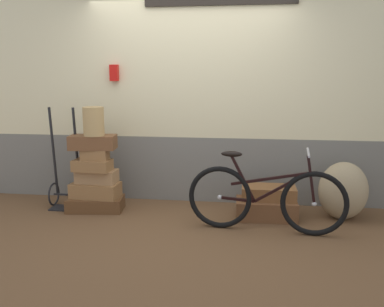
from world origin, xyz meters
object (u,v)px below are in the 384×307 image
suitcase_2 (97,176)px  suitcase_6 (266,209)px  suitcase_3 (92,165)px  suitcase_5 (93,142)px  suitcase_0 (96,204)px  wicker_basket (94,121)px  burlap_sack (343,191)px  bicycle (265,199)px  suitcase_7 (269,193)px  suitcase_4 (95,155)px  suitcase_1 (96,190)px  luggage_trolley (66,184)px

suitcase_2 → suitcase_6: (2.01, -0.06, -0.31)m
suitcase_3 → suitcase_5: bearing=96.7°
suitcase_0 → wicker_basket: bearing=19.3°
suitcase_2 → burlap_sack: burlap_sack is taller
suitcase_3 → bicycle: bicycle is taller
suitcase_5 → burlap_sack: suitcase_5 is taller
suitcase_7 → suitcase_6: bearing=-115.5°
suitcase_0 → burlap_sack: bearing=-4.3°
suitcase_6 → bicycle: bicycle is taller
suitcase_2 → suitcase_4: (0.01, -0.05, 0.27)m
suitcase_4 → burlap_sack: suitcase_4 is taller
suitcase_3 → suitcase_5: size_ratio=0.83×
suitcase_5 → suitcase_6: size_ratio=0.79×
suitcase_3 → suitcase_5: suitcase_5 is taller
suitcase_0 → suitcase_2: 0.34m
suitcase_1 → suitcase_4: suitcase_4 is taller
suitcase_2 → suitcase_7: size_ratio=0.79×
suitcase_1 → suitcase_2: bearing=65.7°
suitcase_4 → wicker_basket: size_ratio=0.93×
suitcase_6 → suitcase_2: bearing=176.7°
suitcase_3 → suitcase_4: (0.03, 0.01, 0.13)m
suitcase_0 → bicycle: 2.06m
bicycle → suitcase_7: bearing=83.1°
wicker_basket → luggage_trolley: 0.90m
luggage_trolley → suitcase_5: bearing=-8.9°
suitcase_0 → suitcase_6: bearing=-6.7°
suitcase_5 → luggage_trolley: bearing=165.3°
suitcase_5 → wicker_basket: bearing=-46.8°
suitcase_1 → suitcase_3: (-0.01, -0.03, 0.31)m
suitcase_3 → suitcase_4: bearing=18.3°
suitcase_2 → suitcase_4: bearing=-79.9°
suitcase_6 → luggage_trolley: bearing=175.6°
bicycle → burlap_sack: bearing=30.6°
luggage_trolley → bicycle: luggage_trolley is taller
suitcase_4 → luggage_trolley: bearing=166.0°
burlap_sack → bicycle: (-0.89, -0.52, 0.03)m
suitcase_3 → wicker_basket: wicker_basket is taller
burlap_sack → bicycle: 1.03m
suitcase_3 → suitcase_4: suitcase_4 is taller
suitcase_0 → wicker_basket: (0.02, 0.01, 1.00)m
burlap_sack → suitcase_4: bearing=-177.9°
suitcase_6 → luggage_trolley: 2.44m
bicycle → suitcase_3: bearing=168.4°
suitcase_4 → luggage_trolley: 0.59m
suitcase_2 → suitcase_7: bearing=2.5°
wicker_basket → luggage_trolley: wicker_basket is taller
suitcase_3 → suitcase_7: size_ratio=0.73×
suitcase_1 → suitcase_5: (-0.02, 0.02, 0.58)m
suitcase_7 → suitcase_5: bearing=179.7°
suitcase_4 → suitcase_6: 2.09m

